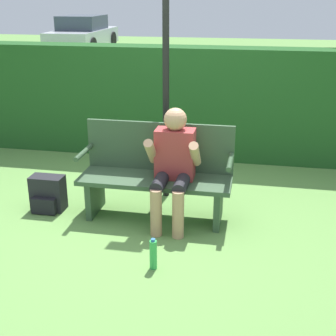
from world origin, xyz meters
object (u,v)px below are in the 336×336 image
object	(u,v)px
person_seated	(173,162)
backpack	(48,194)
water_bottle	(153,254)
signpost	(166,68)
parked_car	(83,34)
park_bench	(157,173)

from	to	relation	value
person_seated	backpack	size ratio (longest dim) A/B	3.05
water_bottle	signpost	distance (m)	1.98
signpost	person_seated	bearing A→B (deg)	-72.67
backpack	signpost	xyz separation A→B (m)	(1.15, 0.60, 1.25)
backpack	parked_car	distance (m)	14.56
park_bench	water_bottle	size ratio (longest dim) A/B	5.50
person_seated	signpost	size ratio (longest dim) A/B	0.45
parked_car	water_bottle	bearing A→B (deg)	-157.75
park_bench	person_seated	size ratio (longest dim) A/B	1.33
backpack	water_bottle	xyz separation A→B (m)	(1.33, -0.89, -0.05)
person_seated	backpack	world-z (taller)	person_seated
water_bottle	signpost	bearing A→B (deg)	97.00
person_seated	parked_car	world-z (taller)	parked_car
signpost	water_bottle	bearing A→B (deg)	-83.00
park_bench	backpack	world-z (taller)	park_bench
park_bench	water_bottle	world-z (taller)	park_bench
park_bench	parked_car	world-z (taller)	parked_car
person_seated	water_bottle	size ratio (longest dim) A/B	4.13
park_bench	person_seated	xyz separation A→B (m)	(0.19, -0.13, 0.18)
person_seated	parked_car	bearing A→B (deg)	113.81
signpost	park_bench	bearing A→B (deg)	-90.27
water_bottle	signpost	world-z (taller)	signpost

